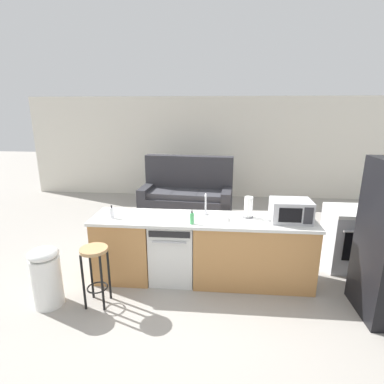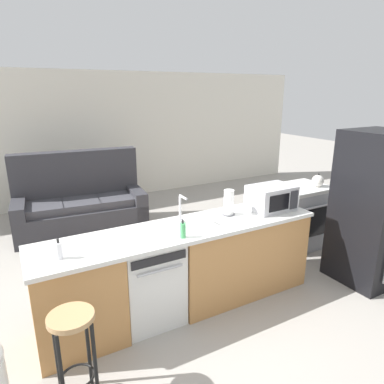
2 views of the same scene
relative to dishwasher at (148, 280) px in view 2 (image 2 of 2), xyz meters
name	(u,v)px [view 2 (image 2 of 2)]	position (x,y,z in m)	size (l,w,h in m)	color
ground_plane	(172,309)	(0.25, 0.00, -0.42)	(24.00, 24.00, 0.00)	gray
wall_back	(94,138)	(0.55, 4.20, 0.88)	(10.00, 0.06, 2.60)	silver
kitchen_counter	(192,268)	(0.49, 0.00, 0.00)	(2.94, 0.66, 0.90)	#B77F47
dishwasher	(148,280)	(0.00, 0.00, 0.00)	(0.58, 0.61, 0.84)	silver
stove_range	(299,215)	(2.60, 0.55, 0.03)	(0.76, 0.68, 0.90)	#A8AAB2
refrigerator	(373,208)	(2.60, -0.55, 0.48)	(0.72, 0.73, 1.80)	black
microwave	(271,198)	(1.52, 0.00, 0.62)	(0.50, 0.37, 0.28)	#B7B7BC
sink_faucet	(181,211)	(0.43, 0.13, 0.61)	(0.07, 0.18, 0.30)	silver
paper_towel_roll	(229,203)	(1.00, 0.09, 0.62)	(0.14, 0.14, 0.28)	#4C4C51
soap_bottle	(183,230)	(0.28, -0.21, 0.55)	(0.06, 0.06, 0.18)	#4CB266
dish_soap_bottle	(59,251)	(-0.79, -0.10, 0.55)	(0.06, 0.06, 0.18)	silver
kettle	(318,181)	(2.77, 0.42, 0.56)	(0.21, 0.17, 0.19)	silver
bar_stool	(73,340)	(-0.82, -0.66, 0.11)	(0.32, 0.32, 0.74)	tan
couch	(80,205)	(-0.09, 2.75, -0.03)	(2.07, 1.07, 1.27)	#2D2D33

